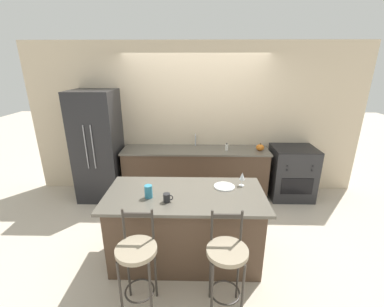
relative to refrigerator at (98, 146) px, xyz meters
The scene contains 15 objects.
ground_plane 1.97m from the refrigerator, ahead, with size 18.00×18.00×0.00m, color beige.
wall_back 1.78m from the refrigerator, 12.31° to the left, with size 6.00×0.07×2.70m.
back_counter 1.78m from the refrigerator, ahead, with size 2.58×0.63×0.90m.
sink_faucet 1.72m from the refrigerator, ahead, with size 0.02×0.13×0.22m.
kitchen_island 2.31m from the refrigerator, 44.97° to the right, with size 1.86×0.91×0.90m.
refrigerator is the anchor object (origin of this frame).
oven_range 3.48m from the refrigerator, ahead, with size 0.74×0.65×0.94m.
bar_stool_near 2.63m from the refrigerator, 63.10° to the right, with size 0.39×0.39×1.05m.
bar_stool_far 3.10m from the refrigerator, 49.06° to the right, with size 0.39×0.39×1.05m.
dinner_plate 2.51m from the refrigerator, 34.39° to the right, with size 0.26×0.26×0.02m.
wine_glass 2.67m from the refrigerator, 30.95° to the right, with size 0.07×0.07×0.17m.
coffee_mug 2.27m from the refrigerator, 51.70° to the right, with size 0.11×0.08×0.10m.
tumbler_cup 2.07m from the refrigerator, 54.86° to the right, with size 0.09×0.09×0.15m.
pumpkin_decoration 2.83m from the refrigerator, ahead, with size 0.14×0.14×0.13m.
soap_bottle 2.25m from the refrigerator, ahead, with size 0.05×0.05×0.13m.
Camera 1 is at (0.03, -3.97, 2.33)m, focal length 24.00 mm.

